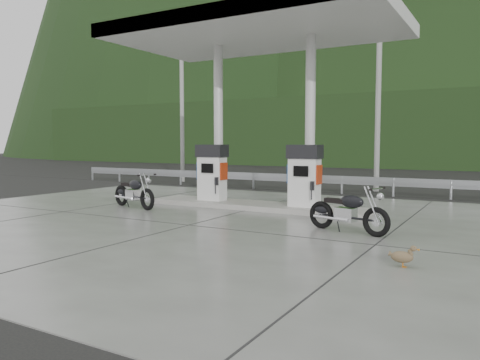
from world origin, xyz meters
The scene contains 17 objects.
ground centered at (0.00, 0.00, 0.00)m, with size 160.00×160.00×0.00m, color black.
forecourt_apron centered at (0.00, 0.00, 0.01)m, with size 18.00×14.00×0.02m, color slate.
pump_island centered at (0.00, 2.50, 0.10)m, with size 7.00×1.40×0.15m, color #9B9891.
gas_pump_left centered at (-1.60, 2.50, 1.07)m, with size 0.95×0.55×1.80m, color white, non-canonical shape.
gas_pump_right centered at (1.60, 2.50, 1.07)m, with size 0.95×0.55×1.80m, color white, non-canonical shape.
canopy_column_left centered at (-1.60, 2.90, 2.67)m, with size 0.30×0.30×5.00m, color silver.
canopy_column_right centered at (1.60, 2.90, 2.67)m, with size 0.30×0.30×5.00m, color silver.
canopy_roof centered at (0.00, 2.50, 5.37)m, with size 8.50×5.00×0.40m, color white.
guardrail centered at (0.00, 8.00, 0.71)m, with size 26.00×0.16×1.42m, color #989CA0, non-canonical shape.
road centered at (0.00, 11.50, 0.00)m, with size 60.00×7.00×0.01m, color black.
utility_pole_a centered at (-8.00, 9.50, 4.00)m, with size 0.22×0.22×8.00m, color gray.
utility_pole_b centered at (2.00, 9.50, 4.00)m, with size 0.22×0.22×8.00m, color gray.
tree_band centered at (0.00, 30.00, 3.00)m, with size 80.00×6.00×6.00m, color black.
forested_hills centered at (0.00, 60.00, 0.00)m, with size 100.00×40.00×140.00m, color black, non-canonical shape.
motorcycle_left centered at (-3.31, 0.69, 0.49)m, with size 1.98×0.63×0.94m, color black, non-canonical shape.
motorcycle_right centered at (3.63, 0.03, 0.48)m, with size 1.94×0.61×0.92m, color black, non-canonical shape.
duck centered at (5.27, -2.42, 0.18)m, with size 0.43×0.12×0.31m, color brown, non-canonical shape.
Camera 1 is at (6.67, -10.17, 2.02)m, focal length 35.00 mm.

